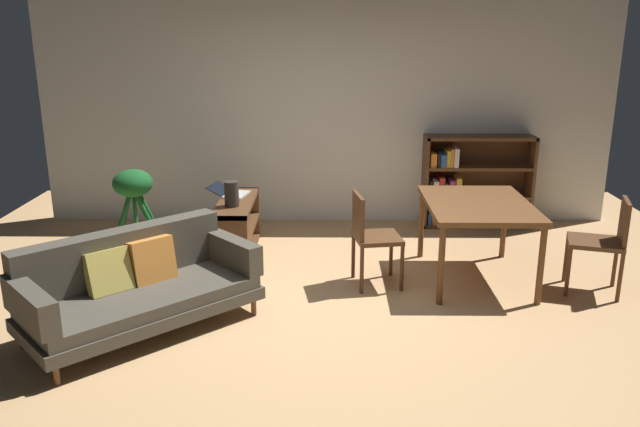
% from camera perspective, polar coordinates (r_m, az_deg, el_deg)
% --- Properties ---
extents(ground_plane, '(8.16, 8.16, 0.00)m').
position_cam_1_polar(ground_plane, '(5.52, 0.53, -8.62)').
color(ground_plane, tan).
extents(back_wall_panel, '(6.80, 0.10, 2.70)m').
position_cam_1_polar(back_wall_panel, '(7.77, 0.58, 9.10)').
color(back_wall_panel, silver).
rests_on(back_wall_panel, ground_plane).
extents(fabric_couch, '(1.87, 1.81, 0.76)m').
position_cam_1_polar(fabric_couch, '(5.31, -15.95, -6.05)').
color(fabric_couch, brown).
rests_on(fabric_couch, ground_plane).
extents(media_console, '(0.36, 1.16, 0.57)m').
position_cam_1_polar(media_console, '(6.83, -7.36, -1.24)').
color(media_console, '#56351E').
rests_on(media_console, ground_plane).
extents(open_laptop, '(0.45, 0.41, 0.11)m').
position_cam_1_polar(open_laptop, '(6.99, -7.96, 1.86)').
color(open_laptop, silver).
rests_on(open_laptop, media_console).
extents(desk_speaker, '(0.14, 0.14, 0.26)m').
position_cam_1_polar(desk_speaker, '(6.52, -7.83, 1.74)').
color(desk_speaker, '#2D2823').
rests_on(desk_speaker, media_console).
extents(potted_floor_plant, '(0.42, 0.45, 0.89)m').
position_cam_1_polar(potted_floor_plant, '(7.02, -16.14, 1.46)').
color(potted_floor_plant, brown).
rests_on(potted_floor_plant, ground_plane).
extents(dining_table, '(0.95, 1.29, 0.75)m').
position_cam_1_polar(dining_table, '(6.16, 13.79, 0.32)').
color(dining_table, brown).
rests_on(dining_table, ground_plane).
extents(dining_chair_near, '(0.56, 0.52, 0.88)m').
position_cam_1_polar(dining_chair_near, '(6.25, 23.85, -2.11)').
color(dining_chair_near, '#56351E').
rests_on(dining_chair_near, ground_plane).
extents(dining_chair_far, '(0.47, 0.48, 0.87)m').
position_cam_1_polar(dining_chair_far, '(5.90, 4.47, -1.78)').
color(dining_chair_far, '#56351E').
rests_on(dining_chair_far, ground_plane).
extents(bookshelf, '(1.28, 0.34, 1.09)m').
position_cam_1_polar(bookshelf, '(7.91, 12.95, 2.73)').
color(bookshelf, '#56351E').
rests_on(bookshelf, ground_plane).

